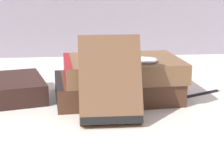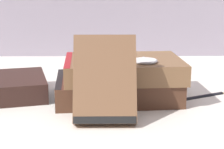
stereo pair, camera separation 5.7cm
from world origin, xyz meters
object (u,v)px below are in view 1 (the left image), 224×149
(book_flat_bottom, at_px, (113,88))
(fountain_pen, at_px, (201,93))
(book_flat_top, at_px, (120,68))
(pocket_watch, at_px, (145,60))
(book_leaning_front, at_px, (110,83))

(book_flat_bottom, bearing_deg, fountain_pen, -2.67)
(book_flat_bottom, height_order, book_flat_top, book_flat_top)
(book_flat_bottom, height_order, pocket_watch, pocket_watch)
(book_leaning_front, relative_size, fountain_pen, 1.28)
(book_flat_top, height_order, fountain_pen, book_flat_top)
(fountain_pen, bearing_deg, book_flat_bottom, 155.94)
(book_flat_top, xyz_separation_m, pocket_watch, (0.05, -0.03, 0.02))
(book_leaning_front, bearing_deg, fountain_pen, 33.69)
(book_leaning_front, relative_size, pocket_watch, 2.83)
(pocket_watch, xyz_separation_m, fountain_pen, (0.13, 0.04, -0.08))
(fountain_pen, bearing_deg, pocket_watch, 172.49)
(book_flat_bottom, bearing_deg, book_flat_top, -19.09)
(pocket_watch, bearing_deg, book_leaning_front, -129.13)
(book_flat_bottom, distance_m, fountain_pen, 0.19)
(pocket_watch, distance_m, fountain_pen, 0.16)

